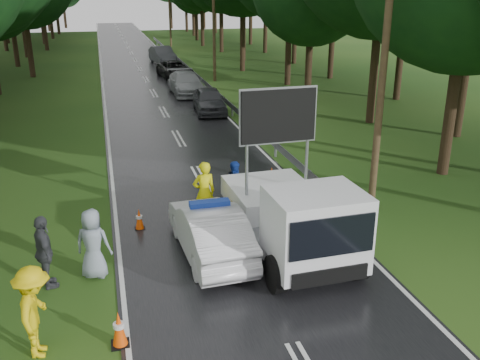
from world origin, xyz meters
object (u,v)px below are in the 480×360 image
object	(u,v)px
work_truck	(294,217)
civilian	(236,184)
queue_car_fourth	(162,55)
queue_car_second	(186,83)
officer	(204,193)
police_sedan	(210,230)
queue_car_third	(175,70)
barrier	(234,209)
queue_car_first	(209,100)

from	to	relation	value
work_truck	civilian	distance (m)	3.93
queue_car_fourth	queue_car_second	bearing A→B (deg)	-98.44
officer	civilian	xyz separation A→B (m)	(1.27, 1.00, -0.20)
police_sedan	queue_car_third	xyz separation A→B (m)	(3.26, 30.50, -0.07)
barrier	officer	size ratio (longest dim) A/B	1.22
work_truck	queue_car_second	distance (m)	24.10
officer	queue_car_second	size ratio (longest dim) A/B	0.39
queue_car_second	civilian	bearing A→B (deg)	-95.65
officer	queue_car_first	size ratio (longest dim) A/B	0.47
civilian	queue_car_second	distance (m)	20.28
barrier	queue_car_second	xyz separation A→B (m)	(2.10, 22.22, -0.05)
barrier	civilian	xyz separation A→B (m)	(0.57, 2.00, 0.01)
barrier	civilian	size ratio (longest dim) A/B	1.53
civilian	queue_car_first	world-z (taller)	civilian
work_truck	queue_car_fourth	xyz separation A→B (m)	(1.10, 40.03, -0.40)
work_truck	queue_car_second	world-z (taller)	work_truck
civilian	queue_car_third	size ratio (longest dim) A/B	0.34
queue_car_third	police_sedan	bearing A→B (deg)	-102.51
civilian	queue_car_third	distance (m)	27.39
work_truck	police_sedan	bearing A→B (deg)	160.45
civilian	police_sedan	bearing A→B (deg)	-145.77
barrier	queue_car_fourth	distance (m)	38.24
barrier	queue_car_first	xyz separation A→B (m)	(2.51, 16.22, -0.06)
queue_car_first	queue_car_second	bearing A→B (deg)	98.16
barrier	queue_car_fourth	bearing A→B (deg)	102.51
officer	queue_car_fourth	distance (m)	37.30
civilian	work_truck	bearing A→B (deg)	-110.13
work_truck	queue_car_first	bearing A→B (deg)	83.77
officer	queue_car_second	world-z (taller)	officer
police_sedan	queue_car_third	bearing A→B (deg)	-99.20
civilian	queue_car_second	xyz separation A→B (m)	(1.53, 20.22, -0.06)
queue_car_third	queue_car_fourth	bearing A→B (deg)	83.29
civilian	queue_car_first	xyz separation A→B (m)	(1.94, 14.22, -0.07)
officer	queue_car_fourth	xyz separation A→B (m)	(3.05, 37.17, -0.21)
barrier	officer	xyz separation A→B (m)	(-0.70, 1.00, 0.22)
barrier	officer	bearing A→B (deg)	140.85
queue_car_first	barrier	bearing A→B (deg)	-94.61
queue_car_first	queue_car_third	size ratio (longest dim) A/B	0.89
officer	queue_car_first	bearing A→B (deg)	-110.91
queue_car_first	queue_car_third	bearing A→B (deg)	95.12
civilian	queue_car_first	distance (m)	14.36
officer	queue_car_second	bearing A→B (deg)	-106.51
queue_car_first	queue_car_fourth	xyz separation A→B (m)	(-0.16, 21.95, 0.06)
police_sedan	queue_car_fourth	xyz separation A→B (m)	(3.30, 39.34, 0.06)
queue_car_first	work_truck	bearing A→B (deg)	-89.81
barrier	queue_car_fourth	xyz separation A→B (m)	(2.35, 38.17, 0.00)
police_sedan	officer	xyz separation A→B (m)	(0.26, 2.17, 0.27)
officer	queue_car_first	world-z (taller)	officer
barrier	civilian	bearing A→B (deg)	90.11
police_sedan	queue_car_fourth	size ratio (longest dim) A/B	0.94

